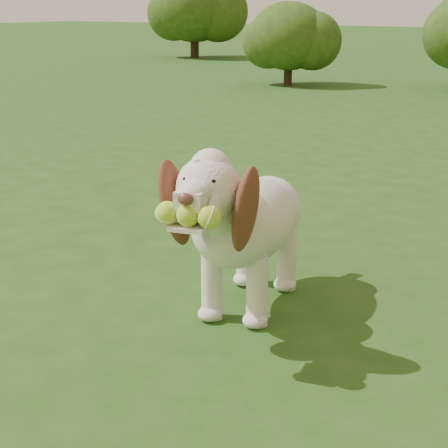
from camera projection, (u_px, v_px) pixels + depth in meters
The scene contains 4 objects.
ground at pixel (349, 356), 2.78m from camera, with size 80.00×80.00×0.00m, color #214614.
dog at pixel (244, 219), 3.08m from camera, with size 0.55×1.17×0.77m.
shrub_a at pixel (289, 36), 11.79m from camera, with size 1.26×1.26×1.30m.
shrub_g at pixel (194, 7), 17.76m from camera, with size 1.94×1.94×2.01m.
Camera 1 is at (0.98, -2.37, 1.26)m, focal length 60.00 mm.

